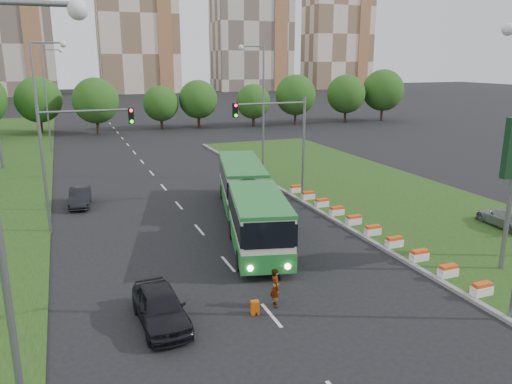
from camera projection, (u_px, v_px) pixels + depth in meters
name	position (u px, v px, depth m)	size (l,w,h in m)	color
ground	(279.00, 256.00, 27.97)	(360.00, 360.00, 0.00)	black
grass_median	(388.00, 197.00, 39.70)	(14.00, 60.00, 0.15)	#1E3F12
median_kerb	(310.00, 206.00, 37.27)	(0.30, 60.00, 0.18)	gray
lane_markings	(159.00, 182.00, 44.95)	(0.20, 100.00, 0.01)	silver
flower_planters	(363.00, 225.00, 31.90)	(1.10, 20.30, 0.60)	white
traffic_mast_median	(284.00, 133.00, 37.28)	(5.76, 0.32, 8.00)	slate
traffic_mast_left	(70.00, 148.00, 31.08)	(5.76, 0.32, 8.00)	slate
street_lamps	(182.00, 130.00, 34.40)	(36.00, 60.00, 12.00)	slate
tree_line	(198.00, 100.00, 79.88)	(120.00, 8.00, 9.00)	#1F4A13
apartment_tower_ceast	(136.00, 14.00, 161.99)	(25.00, 15.00, 50.00)	beige
apartment_tower_east	(251.00, 22.00, 176.34)	(27.00, 15.00, 47.00)	beige
midrise_east	(338.00, 35.00, 189.45)	(24.00, 14.00, 40.00)	beige
articulated_bus	(245.00, 199.00, 32.80)	(2.81, 18.06, 2.97)	beige
car_left_near	(161.00, 307.00, 20.62)	(1.84, 4.58, 1.56)	black
car_left_far	(80.00, 197.00, 37.47)	(1.43, 4.12, 1.36)	black
car_median	(505.00, 217.00, 32.37)	(1.72, 4.23, 1.23)	gray
pedestrian	(275.00, 288.00, 22.08)	(0.66, 0.43, 1.80)	gray
shopping_trolley	(255.00, 308.00, 21.55)	(0.35, 0.37, 0.60)	#D7590B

